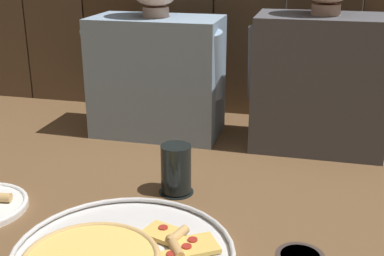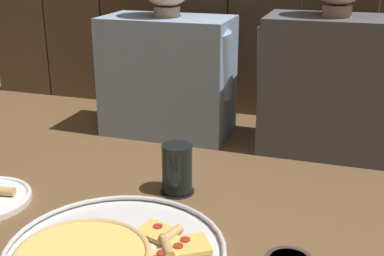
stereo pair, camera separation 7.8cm
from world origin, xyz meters
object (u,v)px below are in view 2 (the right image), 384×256
object	(u,v)px
pizza_tray	(107,252)
drinking_glass	(177,169)
diner_left	(168,52)
diner_right	(332,61)

from	to	relation	value
pizza_tray	drinking_glass	world-z (taller)	drinking_glass
diner_left	diner_right	size ratio (longest dim) A/B	0.98
diner_left	diner_right	distance (m)	0.50
drinking_glass	diner_right	xyz separation A→B (m)	(0.32, 0.40, 0.21)
diner_right	diner_left	bearing A→B (deg)	179.96
pizza_tray	diner_left	world-z (taller)	diner_left
pizza_tray	drinking_glass	size ratio (longest dim) A/B	3.54
drinking_glass	diner_left	size ratio (longest dim) A/B	0.21
diner_right	pizza_tray	bearing A→B (deg)	-117.31
pizza_tray	diner_left	distance (m)	0.76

